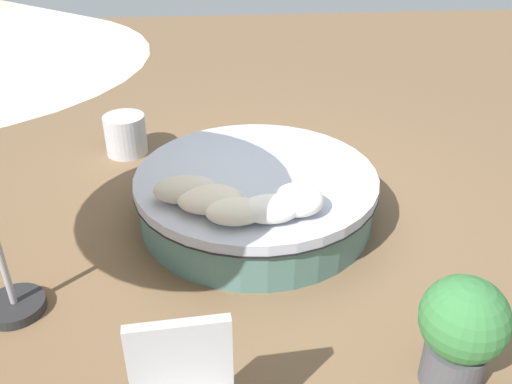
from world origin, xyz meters
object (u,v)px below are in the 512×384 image
object	(u,v)px
throw_pillow_0	(186,189)
throw_pillow_4	(298,200)
round_bed	(256,196)
throw_pillow_2	(235,211)
throw_pillow_1	(210,199)
side_table	(126,135)
throw_pillow_3	(270,209)
planter	(461,330)

from	to	relation	value
throw_pillow_0	throw_pillow_4	bearing A→B (deg)	164.89
round_bed	throw_pillow_2	distance (m)	0.84
throw_pillow_1	side_table	bearing A→B (deg)	-65.03
throw_pillow_0	round_bed	bearing A→B (deg)	-146.79
throw_pillow_3	throw_pillow_4	world-z (taller)	throw_pillow_4
throw_pillow_1	throw_pillow_4	xyz separation A→B (m)	(-0.69, 0.09, 0.01)
throw_pillow_3	throw_pillow_2	bearing A→B (deg)	0.39
throw_pillow_0	throw_pillow_1	bearing A→B (deg)	141.93
throw_pillow_1	throw_pillow_4	size ratio (longest dim) A/B	1.29
throw_pillow_4	side_table	size ratio (longest dim) A/B	0.88
round_bed	throw_pillow_3	size ratio (longest dim) A/B	4.60
throw_pillow_2	side_table	xyz separation A→B (m)	(1.13, -2.21, -0.34)
round_bed	planter	bearing A→B (deg)	118.40
round_bed	throw_pillow_2	size ratio (longest dim) A/B	4.72
throw_pillow_4	side_table	bearing A→B (deg)	-52.22
throw_pillow_1	planter	size ratio (longest dim) A/B	0.65
throw_pillow_4	side_table	distance (m)	2.69
throw_pillow_3	side_table	xyz separation A→B (m)	(1.40, -2.21, -0.35)
throw_pillow_4	planter	bearing A→B (deg)	120.43
round_bed	throw_pillow_3	world-z (taller)	throw_pillow_3
throw_pillow_4	planter	world-z (taller)	planter
throw_pillow_4	planter	size ratio (longest dim) A/B	0.51
throw_pillow_0	planter	distance (m)	2.31
throw_pillow_4	throw_pillow_2	bearing A→B (deg)	11.90
throw_pillow_0	throw_pillow_1	world-z (taller)	throw_pillow_0
round_bed	side_table	bearing A→B (deg)	-47.41
planter	side_table	size ratio (longest dim) A/B	1.74
throw_pillow_3	side_table	distance (m)	2.64
throw_pillow_2	throw_pillow_3	size ratio (longest dim) A/B	0.98
throw_pillow_4	side_table	xyz separation A→B (m)	(1.63, -2.10, -0.35)
round_bed	throw_pillow_4	distance (m)	0.77
throw_pillow_4	throw_pillow_1	bearing A→B (deg)	-7.06
throw_pillow_0	side_table	size ratio (longest dim) A/B	1.15
planter	side_table	xyz separation A→B (m)	(2.42, -3.45, -0.22)
side_table	throw_pillow_2	bearing A→B (deg)	117.09
throw_pillow_4	round_bed	bearing A→B (deg)	-66.13
throw_pillow_1	throw_pillow_3	bearing A→B (deg)	157.52
throw_pillow_1	throw_pillow_4	distance (m)	0.70
throw_pillow_0	planter	world-z (taller)	planter
throw_pillow_0	planter	xyz separation A→B (m)	(-1.68, 1.58, -0.12)
round_bed	planter	distance (m)	2.26
throw_pillow_0	throw_pillow_1	size ratio (longest dim) A/B	1.02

